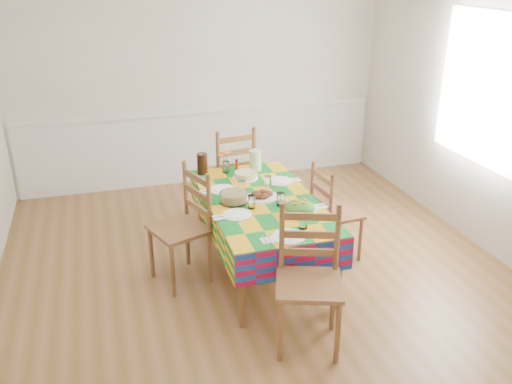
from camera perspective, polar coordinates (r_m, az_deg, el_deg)
room at (r=4.27m, az=0.69°, el=6.16°), size 4.58×5.08×2.78m
wainscot at (r=6.83m, az=-5.59°, el=5.10°), size 4.41×0.06×0.92m
window_right at (r=5.55m, az=22.62°, el=10.01°), size 0.00×1.40×1.40m
dining_table at (r=4.76m, az=0.55°, el=-1.59°), size 0.94×1.75×0.68m
setting_near_head at (r=4.14m, az=3.96°, el=-4.11°), size 0.41×0.28×0.12m
setting_left_near at (r=4.47m, az=-1.51°, el=-1.90°), size 0.44×0.26×0.12m
setting_left_far at (r=4.89m, az=-2.87°, el=0.35°), size 0.44×0.26×0.12m
setting_right_near at (r=4.57m, az=4.14°, el=-1.36°), size 0.47×0.27×0.12m
setting_right_far at (r=5.05m, az=2.13°, el=1.14°), size 0.45×0.26×0.12m
meat_platter at (r=4.74m, az=0.59°, el=-0.39°), size 0.33×0.24×0.06m
salad_platter at (r=4.46m, az=4.61°, el=-1.74°), size 0.28×0.28×0.12m
pasta_bowl at (r=4.67m, az=-2.37°, el=-0.56°), size 0.24×0.24×0.09m
cake at (r=5.17m, az=-1.14°, el=1.76°), size 0.24×0.24×0.07m
serving_utensils at (r=4.69m, az=2.56°, el=-0.98°), size 0.13×0.29×0.01m
flower_vase at (r=5.30m, az=-3.21°, el=3.00°), size 0.14×0.11×0.22m
hot_sauce at (r=5.35m, az=-2.05°, el=2.84°), size 0.03×0.03×0.12m
green_pitcher at (r=5.36m, az=-0.07°, el=3.36°), size 0.12×0.12×0.20m
tea_pitcher at (r=5.29m, az=-5.68°, el=2.98°), size 0.10×0.10×0.21m
name_card at (r=4.03m, az=4.14°, el=-5.24°), size 0.08×0.02×0.02m
chair_near at (r=3.91m, az=5.58°, el=-9.25°), size 0.58×0.57×1.04m
chair_far at (r=5.76m, az=-2.61°, el=1.94°), size 0.51×0.49×1.04m
chair_left at (r=4.68m, az=-7.63°, el=-3.69°), size 0.56×0.57×1.02m
chair_right at (r=5.05m, az=8.08°, el=-2.23°), size 0.42×0.44×0.92m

